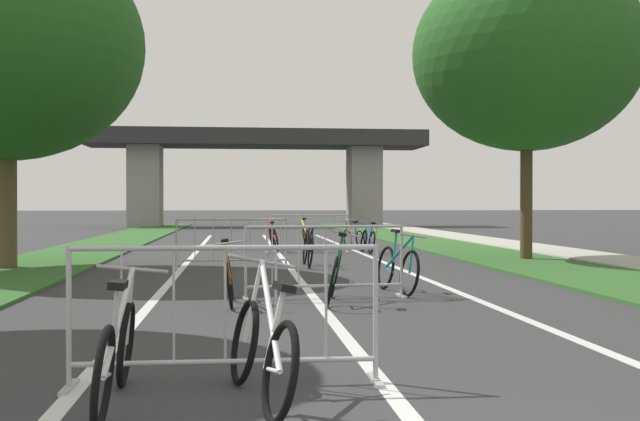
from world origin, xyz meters
TOP-DOWN VIEW (x-y plane):
  - grass_verge_left at (-5.41, 21.17)m, footprint 2.59×51.75m
  - grass_verge_right at (5.41, 21.17)m, footprint 2.59×51.75m
  - sidewalk_path_right at (7.63, 21.17)m, footprint 1.86×51.75m
  - lane_stripe_center at (0.00, 14.97)m, footprint 0.14×29.94m
  - lane_stripe_right_lane at (2.26, 14.97)m, footprint 0.14×29.94m
  - lane_stripe_left_lane at (-2.26, 14.97)m, footprint 0.14×29.94m
  - overpass_bridge at (0.00, 42.77)m, footprint 20.13×4.23m
  - tree_left_oak_near at (-5.86, 13.76)m, footprint 5.67×5.67m
  - tree_right_maple_mid at (5.74, 14.95)m, footprint 5.42×5.42m
  - crowd_barrier_nearest at (-1.18, 3.41)m, footprint 2.34×0.47m
  - crowd_barrier_second at (0.15, 8.44)m, footprint 2.35×0.56m
  - crowd_barrier_third at (-1.22, 13.47)m, footprint 2.33×0.45m
  - crowd_barrier_fourth at (0.83, 18.50)m, footprint 2.34×0.49m
  - bicycle_orange_0 at (-1.21, 7.92)m, footprint 0.46×1.60m
  - bicycle_white_1 at (-0.93, 2.91)m, footprint 0.53×1.70m
  - bicycle_teal_2 at (1.32, 8.96)m, footprint 0.57×1.71m
  - bicycle_yellow_3 at (0.86, 19.01)m, footprint 0.51×1.61m
  - bicycle_silver_4 at (-1.89, 2.90)m, footprint 0.52×1.73m
  - bicycle_black_5 at (0.42, 13.90)m, footprint 0.42×1.77m
  - bicycle_purple_6 at (2.22, 19.01)m, footprint 0.64×1.61m
  - bicycle_blue_7 at (2.46, 18.07)m, footprint 0.43×1.62m
  - bicycle_green_8 at (0.23, 7.94)m, footprint 0.68×1.78m
  - bicycle_red_9 at (-0.09, 19.00)m, footprint 0.48×1.72m

SIDE VIEW (x-z plane):
  - lane_stripe_center at x=0.00m, z-range 0.00..0.01m
  - lane_stripe_right_lane at x=2.26m, z-range 0.00..0.01m
  - lane_stripe_left_lane at x=-2.26m, z-range 0.00..0.01m
  - grass_verge_left at x=-5.41m, z-range 0.00..0.05m
  - grass_verge_right at x=5.41m, z-range 0.00..0.05m
  - sidewalk_path_right at x=7.63m, z-range 0.00..0.08m
  - bicycle_blue_7 at x=2.46m, z-range -0.09..0.79m
  - bicycle_purple_6 at x=2.22m, z-range -0.10..0.82m
  - bicycle_silver_4 at x=-1.89m, z-range -0.10..0.82m
  - bicycle_orange_0 at x=-1.21m, z-range -0.08..0.80m
  - bicycle_white_1 at x=-0.93m, z-range -0.13..0.86m
  - bicycle_yellow_3 at x=0.86m, z-range -0.12..0.85m
  - bicycle_red_9 at x=-0.09m, z-range -0.09..0.83m
  - bicycle_black_5 at x=0.42m, z-range -0.08..0.83m
  - bicycle_teal_2 at x=1.32m, z-range -0.10..0.86m
  - bicycle_green_8 at x=0.23m, z-range -0.10..0.89m
  - crowd_barrier_nearest at x=-1.18m, z-range -0.01..1.04m
  - crowd_barrier_second at x=0.15m, z-range -0.01..1.04m
  - crowd_barrier_third at x=-1.22m, z-range -0.01..1.04m
  - crowd_barrier_fourth at x=0.83m, z-range -0.01..1.04m
  - overpass_bridge at x=0.00m, z-range 1.39..7.11m
  - tree_left_oak_near at x=-5.86m, z-range 1.11..8.17m
  - tree_right_maple_mid at x=5.74m, z-range 1.30..8.53m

